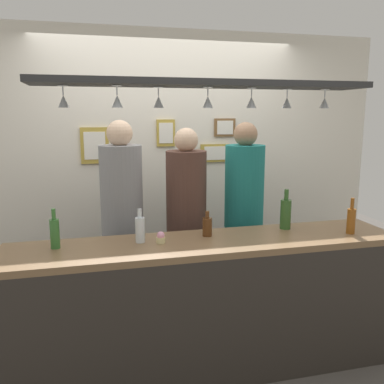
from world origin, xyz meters
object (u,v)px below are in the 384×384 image
Objects in this scene: person_middle_brown_shirt at (186,208)px; bottle_beer_amber_tall at (351,220)px; person_right_teal_shirt at (244,202)px; cupcake at (161,238)px; picture_frame_lower_pair at (215,153)px; bottle_beer_brown_stubby at (207,226)px; bottle_champagne_green at (286,213)px; person_left_grey_shirt at (122,206)px; picture_frame_crest at (166,133)px; bottle_beer_green_import at (55,233)px; picture_frame_caricature at (95,146)px; bottle_soda_clear at (140,229)px; picture_frame_upper_small at (225,127)px.

person_middle_brown_shirt is 1.30m from bottle_beer_amber_tall.
person_middle_brown_shirt is 0.98× the size of person_right_teal_shirt.
picture_frame_lower_pair is (0.80, 1.38, 0.42)m from cupcake.
person_right_teal_shirt is at bearing 122.15° from bottle_beer_amber_tall.
bottle_beer_brown_stubby is 2.31× the size of cupcake.
bottle_champagne_green is 1.32m from picture_frame_lower_pair.
person_left_grey_shirt is 9.77× the size of bottle_beer_brown_stubby.
picture_frame_crest is (-1.07, 1.49, 0.56)m from bottle_beer_amber_tall.
cupcake is (-1.36, 0.11, -0.06)m from bottle_beer_amber_tall.
bottle_beer_green_import is at bearing -177.82° from bottle_champagne_green.
person_left_grey_shirt is 0.84m from picture_frame_caricature.
bottle_champagne_green is at bearing -79.43° from person_right_teal_shirt.
person_left_grey_shirt is 1.04× the size of person_middle_brown_shirt.
picture_frame_lower_pair reaches higher than bottle_soda_clear.
bottle_soda_clear is 0.77× the size of picture_frame_lower_pair.
person_right_teal_shirt is 5.11× the size of picture_frame_caricature.
picture_frame_lower_pair reaches higher than bottle_beer_amber_tall.
picture_frame_crest is 0.54m from picture_frame_lower_pair.
picture_frame_lower_pair is (0.46, 0.68, 0.39)m from person_middle_brown_shirt.
person_left_grey_shirt is 0.65m from bottle_soda_clear.
person_left_grey_shirt is at bearing -145.52° from picture_frame_lower_pair.
picture_frame_caricature is 1.55× the size of picture_frame_upper_small.
picture_frame_caricature is (-1.75, 1.49, 0.45)m from bottle_beer_amber_tall.
picture_frame_crest is at bearing 77.96° from cupcake.
person_middle_brown_shirt is 1.11m from picture_frame_caricature.
picture_frame_upper_small is at bearing 0.00° from picture_frame_caricature.
picture_frame_lower_pair is at bearing 0.00° from picture_frame_crest.
bottle_beer_brown_stubby is 1.43m from picture_frame_lower_pair.
bottle_beer_green_import is 0.87× the size of picture_frame_lower_pair.
bottle_soda_clear is 0.88× the size of picture_frame_crest.
person_right_teal_shirt is 22.26× the size of cupcake.
person_right_teal_shirt is 1.49m from picture_frame_caricature.
bottle_beer_brown_stubby is 0.82× the size of picture_frame_upper_small.
bottle_champagne_green is 1.15× the size of bottle_beer_green_import.
person_left_grey_shirt reaches higher than bottle_beer_green_import.
person_right_teal_shirt is 0.59m from bottle_champagne_green.
bottle_beer_amber_tall is at bearing -10.65° from bottle_beer_brown_stubby.
bottle_soda_clear is at bearing -0.62° from bottle_beer_green_import.
picture_frame_upper_small is (1.10, 0.68, 0.60)m from person_left_grey_shirt.
picture_frame_upper_small is (0.56, 0.68, 0.65)m from person_middle_brown_shirt.
picture_frame_caricature is (-0.26, 1.33, 0.46)m from bottle_soda_clear.
picture_frame_lower_pair is at bearing 42.00° from bottle_beer_green_import.
cupcake is at bearing -140.93° from person_right_teal_shirt.
bottle_beer_brown_stubby is at bearing -60.62° from picture_frame_caricature.
cupcake is (-0.34, -0.70, -0.03)m from person_middle_brown_shirt.
bottle_beer_green_import is at bearing -178.57° from bottle_beer_brown_stubby.
bottle_beer_green_import is at bearing 179.38° from bottle_soda_clear.
person_right_teal_shirt is 1.05m from picture_frame_crest.
person_right_teal_shirt reaches higher than bottle_beer_brown_stubby.
bottle_beer_brown_stubby is at bearing -129.76° from person_right_teal_shirt.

